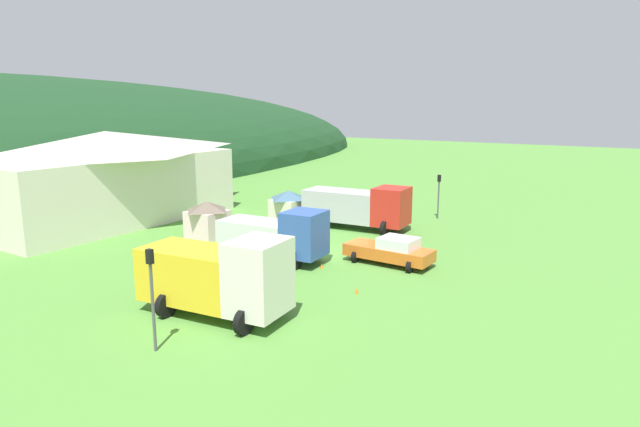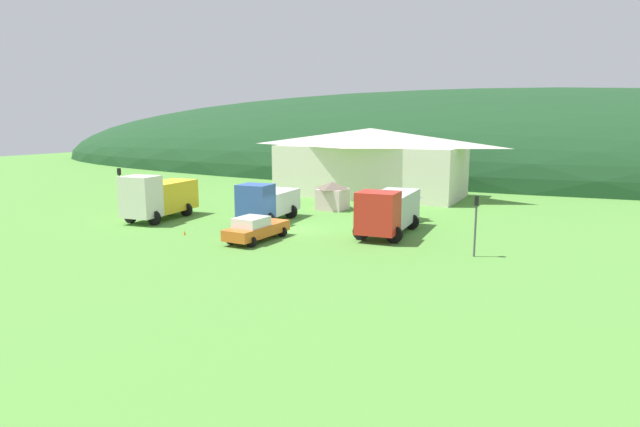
{
  "view_description": "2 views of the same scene",
  "coord_description": "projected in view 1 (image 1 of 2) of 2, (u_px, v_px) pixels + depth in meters",
  "views": [
    {
      "loc": [
        -28.24,
        -17.14,
        9.28
      ],
      "look_at": [
        0.21,
        0.94,
        2.38
      ],
      "focal_mm": 30.67,
      "sensor_mm": 36.0,
      "label": 1
    },
    {
      "loc": [
        18.75,
        -32.53,
        7.74
      ],
      "look_at": [
        1.89,
        1.04,
        1.17
      ],
      "focal_mm": 29.49,
      "sensor_mm": 36.0,
      "label": 2
    }
  ],
  "objects": [
    {
      "name": "play_shed_pink",
      "position": [
        207.0,
        219.0,
        38.03
      ],
      "size": [
        2.55,
        2.56,
        2.51
      ],
      "color": "beige",
      "rests_on": "ground"
    },
    {
      "name": "traffic_cone_near_pickup",
      "position": [
        322.0,
        268.0,
        31.05
      ],
      "size": [
        0.36,
        0.36,
        0.57
      ],
      "primitive_type": "cone",
      "color": "orange",
      "rests_on": "ground"
    },
    {
      "name": "box_truck_blue",
      "position": [
        278.0,
        234.0,
        32.26
      ],
      "size": [
        3.44,
        6.73,
        3.16
      ],
      "rotation": [
        0.0,
        0.0,
        -1.49
      ],
      "color": "#3356AD",
      "rests_on": "ground"
    },
    {
      "name": "service_pickup_orange",
      "position": [
        391.0,
        250.0,
        31.66
      ],
      "size": [
        2.46,
        5.24,
        1.66
      ],
      "rotation": [
        0.0,
        0.0,
        -1.61
      ],
      "color": "orange",
      "rests_on": "ground"
    },
    {
      "name": "heavy_rig_striped",
      "position": [
        219.0,
        275.0,
        23.73
      ],
      "size": [
        3.76,
        7.03,
        3.7
      ],
      "rotation": [
        0.0,
        0.0,
        -1.47
      ],
      "color": "silver",
      "rests_on": "ground"
    },
    {
      "name": "play_shed_cream",
      "position": [
        289.0,
        206.0,
        42.73
      ],
      "size": [
        2.63,
        2.41,
        2.51
      ],
      "color": "beige",
      "rests_on": "ground"
    },
    {
      "name": "traffic_cone_mid_row",
      "position": [
        357.0,
        293.0,
        26.97
      ],
      "size": [
        0.36,
        0.36,
        0.63
      ],
      "primitive_type": "cone",
      "color": "orange",
      "rests_on": "ground"
    },
    {
      "name": "ground_plane",
      "position": [
        331.0,
        253.0,
        34.22
      ],
      "size": [
        200.0,
        200.0,
        0.0
      ],
      "primitive_type": "plane",
      "color": "#518C38"
    },
    {
      "name": "crane_truck_red",
      "position": [
        359.0,
        206.0,
        40.44
      ],
      "size": [
        3.67,
        8.03,
        3.29
      ],
      "rotation": [
        0.0,
        0.0,
        -1.51
      ],
      "color": "red",
      "rests_on": "ground"
    },
    {
      "name": "traffic_light_west",
      "position": [
        152.0,
        289.0,
        20.27
      ],
      "size": [
        0.2,
        0.32,
        3.99
      ],
      "color": "#4C4C51",
      "rests_on": "ground"
    },
    {
      "name": "traffic_light_east",
      "position": [
        439.0,
        191.0,
        43.85
      ],
      "size": [
        0.2,
        0.32,
        3.58
      ],
      "color": "#4C4C51",
      "rests_on": "ground"
    },
    {
      "name": "depot_building",
      "position": [
        108.0,
        176.0,
        42.52
      ],
      "size": [
        20.35,
        9.56,
        7.09
      ],
      "color": "silver",
      "rests_on": "ground"
    }
  ]
}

